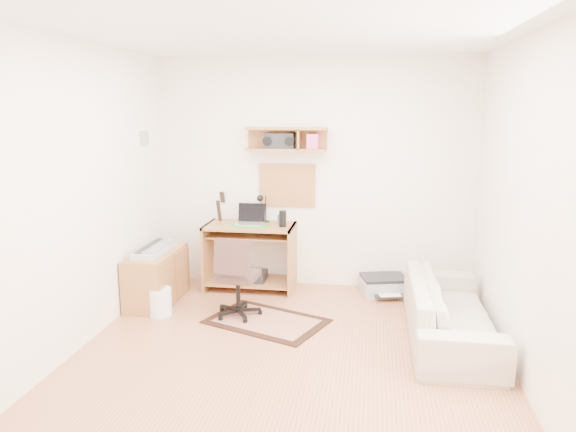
# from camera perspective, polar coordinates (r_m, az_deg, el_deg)

# --- Properties ---
(floor) EXTENTS (3.60, 4.00, 0.01)m
(floor) POSITION_cam_1_polar(r_m,az_deg,el_deg) (4.68, -0.14, -14.79)
(floor) COLOR #BA754D
(floor) RESTS_ON ground
(ceiling) EXTENTS (3.60, 4.00, 0.01)m
(ceiling) POSITION_cam_1_polar(r_m,az_deg,el_deg) (4.24, -0.16, 18.78)
(ceiling) COLOR white
(ceiling) RESTS_ON ground
(back_wall) EXTENTS (3.60, 0.01, 2.60)m
(back_wall) POSITION_cam_1_polar(r_m,az_deg,el_deg) (6.24, 2.70, 4.38)
(back_wall) COLOR white
(back_wall) RESTS_ON ground
(left_wall) EXTENTS (0.01, 4.00, 2.60)m
(left_wall) POSITION_cam_1_polar(r_m,az_deg,el_deg) (4.88, -21.59, 1.63)
(left_wall) COLOR white
(left_wall) RESTS_ON ground
(right_wall) EXTENTS (0.01, 4.00, 2.60)m
(right_wall) POSITION_cam_1_polar(r_m,az_deg,el_deg) (4.37, 23.90, 0.40)
(right_wall) COLOR white
(right_wall) RESTS_ON ground
(wall_shelf) EXTENTS (0.90, 0.25, 0.26)m
(wall_shelf) POSITION_cam_1_polar(r_m,az_deg,el_deg) (6.11, -0.22, 8.01)
(wall_shelf) COLOR #A46E3A
(wall_shelf) RESTS_ON back_wall
(cork_board) EXTENTS (0.64, 0.03, 0.49)m
(cork_board) POSITION_cam_1_polar(r_m,az_deg,el_deg) (6.27, -0.06, 3.23)
(cork_board) COLOR tan
(cork_board) RESTS_ON back_wall
(wall_photo) EXTENTS (0.02, 0.20, 0.15)m
(wall_photo) POSITION_cam_1_polar(r_m,az_deg,el_deg) (6.16, -14.71, 7.86)
(wall_photo) COLOR #4C8CBF
(wall_photo) RESTS_ON left_wall
(desk) EXTENTS (1.00, 0.55, 0.75)m
(desk) POSITION_cam_1_polar(r_m,az_deg,el_deg) (6.26, -3.95, -4.26)
(desk) COLOR #A46E3A
(desk) RESTS_ON floor
(laptop) EXTENTS (0.31, 0.31, 0.23)m
(laptop) POSITION_cam_1_polar(r_m,az_deg,el_deg) (6.12, -4.00, 0.13)
(laptop) COLOR silver
(laptop) RESTS_ON desk
(speaker) EXTENTS (0.08, 0.08, 0.18)m
(speaker) POSITION_cam_1_polar(r_m,az_deg,el_deg) (6.03, -0.55, -0.29)
(speaker) COLOR black
(speaker) RESTS_ON desk
(desk_lamp) EXTENTS (0.11, 0.11, 0.32)m
(desk_lamp) POSITION_cam_1_polar(r_m,az_deg,el_deg) (6.24, -2.33, 0.77)
(desk_lamp) COLOR black
(desk_lamp) RESTS_ON desk
(pencil_cup) EXTENTS (0.07, 0.07, 0.10)m
(pencil_cup) POSITION_cam_1_polar(r_m,az_deg,el_deg) (6.19, -0.80, -0.34)
(pencil_cup) COLOR #315894
(pencil_cup) RESTS_ON desk
(boombox) EXTENTS (0.33, 0.15, 0.17)m
(boombox) POSITION_cam_1_polar(r_m,az_deg,el_deg) (6.12, -0.90, 7.83)
(boombox) COLOR black
(boombox) RESTS_ON wall_shelf
(rug) EXTENTS (1.28, 1.08, 0.01)m
(rug) POSITION_cam_1_polar(r_m,az_deg,el_deg) (5.42, -2.24, -10.86)
(rug) COLOR tan
(rug) RESTS_ON floor
(task_chair) EXTENTS (0.47, 0.47, 0.84)m
(task_chair) POSITION_cam_1_polar(r_m,az_deg,el_deg) (5.44, -5.24, -6.21)
(task_chair) COLOR #3B2723
(task_chair) RESTS_ON floor
(cabinet) EXTENTS (0.40, 0.90, 0.55)m
(cabinet) POSITION_cam_1_polar(r_m,az_deg,el_deg) (6.02, -13.52, -6.19)
(cabinet) COLOR #A46E3A
(cabinet) RESTS_ON floor
(music_keyboard) EXTENTS (0.23, 0.74, 0.06)m
(music_keyboard) POSITION_cam_1_polar(r_m,az_deg,el_deg) (5.94, -13.65, -3.35)
(music_keyboard) COLOR #B2B5BA
(music_keyboard) RESTS_ON cabinet
(guitar) EXTENTS (0.33, 0.26, 1.09)m
(guitar) POSITION_cam_1_polar(r_m,az_deg,el_deg) (6.43, -7.01, -2.34)
(guitar) COLOR #95532E
(guitar) RESTS_ON floor
(waste_basket) EXTENTS (0.27, 0.27, 0.28)m
(waste_basket) POSITION_cam_1_polar(r_m,az_deg,el_deg) (5.68, -13.16, -8.68)
(waste_basket) COLOR white
(waste_basket) RESTS_ON floor
(printer) EXTENTS (0.58, 0.50, 0.19)m
(printer) POSITION_cam_1_polar(r_m,az_deg,el_deg) (6.26, 9.92, -7.19)
(printer) COLOR #A5A8AA
(printer) RESTS_ON floor
(sofa) EXTENTS (0.53, 1.81, 0.71)m
(sofa) POSITION_cam_1_polar(r_m,az_deg,el_deg) (5.14, 16.57, -8.47)
(sofa) COLOR #C0AE98
(sofa) RESTS_ON floor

